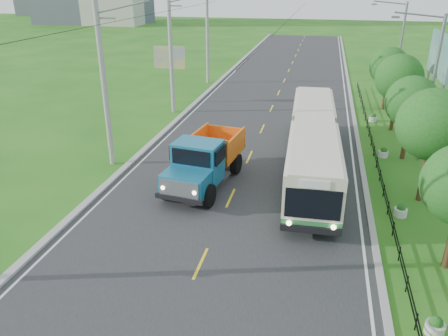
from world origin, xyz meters
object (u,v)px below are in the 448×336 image
(pole_near, at_px, (105,84))
(tree_fourth, at_px, (412,104))
(tree_fifth, at_px, (399,80))
(streetlight_far, at_px, (398,50))
(planter_near, at_px, (401,211))
(bus, at_px, (313,141))
(billboard_right, at_px, (439,61))
(dump_truck, at_px, (205,158))
(pole_far, at_px, (208,36))
(pole_mid, at_px, (171,53))
(tree_back, at_px, (389,68))
(planter_mid, at_px, (383,153))
(planter_far, at_px, (373,118))
(tree_third, at_px, (433,128))
(streetlight_mid, at_px, (430,85))
(planter_front, at_px, (435,326))
(billboard_left, at_px, (170,61))

(pole_near, height_order, tree_fourth, pole_near)
(tree_fifth, height_order, streetlight_far, streetlight_far)
(planter_near, xyz_separation_m, bus, (-4.59, 4.71, 1.63))
(billboard_right, bearing_deg, dump_truck, -138.12)
(pole_far, xyz_separation_m, bus, (12.28, -22.29, -3.18))
(pole_near, height_order, streetlight_far, pole_near)
(pole_mid, xyz_separation_m, bus, (12.28, -10.29, -3.18))
(tree_fourth, distance_m, tree_back, 12.00)
(planter_mid, relative_size, billboard_right, 0.09)
(planter_near, height_order, planter_far, same)
(tree_back, bearing_deg, planter_near, -93.57)
(planter_mid, bearing_deg, pole_near, -163.48)
(tree_fifth, relative_size, planter_far, 8.66)
(streetlight_far, bearing_deg, planter_near, -95.30)
(tree_third, distance_m, billboard_right, 12.18)
(streetlight_far, distance_m, dump_truck, 24.29)
(streetlight_mid, height_order, planter_near, streetlight_mid)
(pole_mid, xyz_separation_m, billboard_right, (20.56, -1.00, 0.25))
(planter_mid, distance_m, planter_far, 8.00)
(planter_front, xyz_separation_m, planter_mid, (0.00, 16.00, 0.00))
(tree_back, bearing_deg, pole_mid, -164.16)
(tree_fifth, xyz_separation_m, planter_front, (-1.26, -22.14, -3.57))
(bus, bearing_deg, billboard_right, 46.12)
(streetlight_mid, relative_size, planter_mid, 13.54)
(streetlight_far, bearing_deg, tree_fifth, -95.71)
(tree_back, xyz_separation_m, planter_mid, (-1.26, -12.14, -3.37))
(planter_far, height_order, billboard_right, billboard_right)
(pole_near, bearing_deg, streetlight_far, 45.14)
(tree_back, relative_size, planter_near, 8.21)
(tree_back, bearing_deg, tree_fourth, -90.00)
(tree_fourth, relative_size, streetlight_far, 0.60)
(tree_fourth, relative_size, billboard_right, 0.74)
(pole_near, bearing_deg, tree_fourth, 15.84)
(pole_far, distance_m, planter_near, 32.19)
(streetlight_mid, bearing_deg, billboard_left, 153.60)
(pole_mid, bearing_deg, planter_front, -53.75)
(tree_fifth, bearing_deg, pole_far, 144.64)
(tree_back, bearing_deg, planter_far, -106.88)
(pole_mid, height_order, streetlight_mid, pole_mid)
(pole_near, height_order, dump_truck, pole_near)
(streetlight_mid, distance_m, planter_front, 16.78)
(tree_third, xyz_separation_m, billboard_left, (-19.36, 15.86, -0.12))
(pole_near, xyz_separation_m, billboard_right, (20.56, 11.00, 0.25))
(tree_back, bearing_deg, billboard_right, -68.30)
(pole_mid, height_order, billboard_left, pole_mid)
(pole_mid, xyz_separation_m, billboard_left, (-1.24, 3.00, -1.23))
(pole_mid, height_order, tree_fourth, pole_mid)
(planter_front, relative_size, planter_near, 1.00)
(pole_mid, xyz_separation_m, tree_third, (18.12, -12.86, -1.11))
(tree_fifth, relative_size, planter_near, 8.66)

